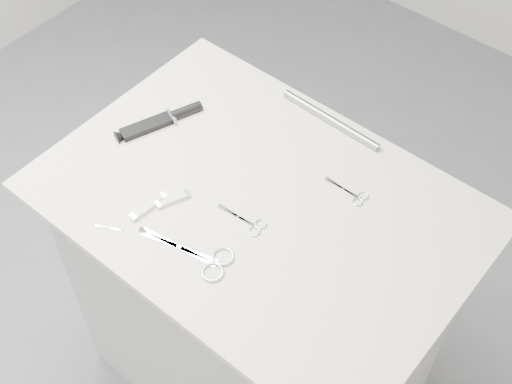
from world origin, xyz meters
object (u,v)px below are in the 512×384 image
Objects in this scene: plinth at (258,303)px; embroidery_scissors_a at (249,223)px; pocket_knife_b at (173,199)px; metal_rail at (330,119)px; large_shears at (204,258)px; tiny_scissors at (113,229)px; sheathed_knife at (165,119)px; pocket_knife_a at (149,206)px; embroidery_scissors_b at (352,194)px.

embroidery_scissors_a is (0.03, -0.07, 0.47)m from plinth.
pocket_knife_b is 0.46m from metal_rail.
pocket_knife_b is at bearing -106.45° from metal_rail.
large_shears is 0.51m from metal_rail.
pocket_knife_b is (0.05, 0.14, 0.00)m from tiny_scissors.
pocket_knife_b is at bearing 44.21° from tiny_scissors.
embroidery_scissors_a is 0.39m from sheathed_knife.
embroidery_scissors_a and tiny_scissors have the same top height.
large_shears is 2.16× the size of pocket_knife_a.
large_shears is (0.01, -0.20, 0.47)m from plinth.
pocket_knife_a is at bearing 173.62° from pocket_knife_b.
sheathed_knife reaches higher than pocket_knife_b.
embroidery_scissors_b is (0.15, 0.35, -0.00)m from large_shears.
embroidery_scissors_a is at bearing -47.66° from pocket_knife_b.
large_shears is at bearing -103.59° from sheathed_knife.
embroidery_scissors_b and tiny_scissors have the same top height.
plinth is 0.57m from metal_rail.
large_shears is 0.14m from embroidery_scissors_a.
sheathed_knife is (-0.36, 0.25, 0.01)m from large_shears.
embroidery_scissors_b is 0.47m from pocket_knife_a.
pocket_knife_a is at bearing 160.80° from large_shears.
embroidery_scissors_b is 0.51× the size of sheathed_knife.
embroidery_scissors_b is at bearing 54.21° from embroidery_scissors_a.
sheathed_knife reaches higher than large_shears.
plinth is 4.02× the size of large_shears.
embroidery_scissors_a is at bearing -68.65° from plinth.
pocket_knife_a reaches higher than tiny_scissors.
pocket_knife_a is (-0.21, -0.11, 0.00)m from embroidery_scissors_a.
metal_rail is at bearing 92.71° from embroidery_scissors_a.
metal_rail is at bearing 138.54° from embroidery_scissors_b.
metal_rail is (-0.03, 0.51, 0.01)m from large_shears.
metal_rail reaches higher than pocket_knife_b.
metal_rail reaches higher than embroidery_scissors_b.
tiny_scissors is at bearing 174.51° from pocket_knife_a.
tiny_scissors is at bearing -175.43° from pocket_knife_b.
plinth is at bearing -136.06° from embroidery_scissors_b.
metal_rail is (-0.18, 0.16, 0.01)m from embroidery_scissors_b.
sheathed_knife is at bearing -140.57° from metal_rail.
large_shears is at bearing -86.75° from plinth.
embroidery_scissors_b reaches higher than plinth.
sheathed_knife reaches higher than tiny_scissors.
plinth is 0.54m from pocket_knife_a.
pocket_knife_a is (-0.34, -0.33, 0.00)m from embroidery_scissors_b.
metal_rail reaches higher than pocket_knife_a.
pocket_knife_a is at bearing -135.16° from plinth.
plinth is 0.52m from pocket_knife_b.
embroidery_scissors_b is 1.07× the size of pocket_knife_a.
metal_rail is at bearing 94.08° from plinth.
pocket_knife_a is (0.17, -0.22, -0.00)m from sheathed_knife.
sheathed_knife is (-0.50, -0.11, 0.01)m from embroidery_scissors_b.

